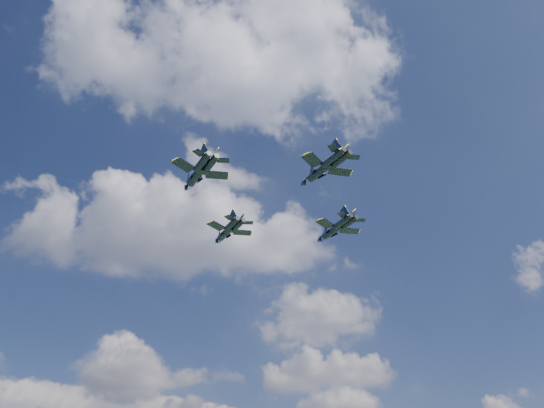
{
  "coord_description": "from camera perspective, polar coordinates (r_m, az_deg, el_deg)",
  "views": [
    {
      "loc": [
        -0.12,
        -84.79,
        3.54
      ],
      "look_at": [
        4.03,
        4.01,
        58.02
      ],
      "focal_mm": 35.0,
      "sensor_mm": 36.0,
      "label": 1
    }
  ],
  "objects": [
    {
      "name": "jet_slot",
      "position": [
        95.87,
        5.03,
        3.5
      ],
      "size": [
        10.3,
        13.65,
        3.35
      ],
      "rotation": [
        0.0,
        0.0,
        0.55
      ],
      "color": "black"
    },
    {
      "name": "jet_lead",
      "position": [
        117.85,
        -5.06,
        -3.14
      ],
      "size": [
        10.06,
        13.68,
        3.29
      ],
      "rotation": [
        0.0,
        0.0,
        0.47
      ],
      "color": "black"
    },
    {
      "name": "jet_right",
      "position": [
        112.06,
        6.4,
        -2.93
      ],
      "size": [
        10.09,
        13.68,
        3.3
      ],
      "rotation": [
        0.0,
        0.0,
        0.48
      ],
      "color": "black"
    },
    {
      "name": "jet_left",
      "position": [
        99.56,
        -8.22,
        2.99
      ],
      "size": [
        10.51,
        14.3,
        3.44
      ],
      "rotation": [
        0.0,
        0.0,
        0.46
      ],
      "color": "black"
    }
  ]
}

